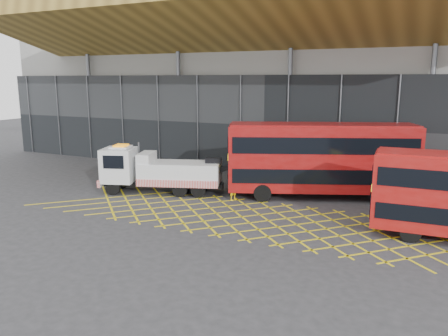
% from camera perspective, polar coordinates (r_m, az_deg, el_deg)
% --- Properties ---
extents(ground_plane, '(120.00, 120.00, 0.00)m').
position_cam_1_polar(ground_plane, '(27.04, -7.15, -5.03)').
color(ground_plane, '#2C2C2F').
extents(road_markings, '(27.96, 7.16, 0.01)m').
position_cam_1_polar(road_markings, '(24.64, 4.05, -6.61)').
color(road_markings, yellow).
rests_on(road_markings, ground_plane).
extents(construction_building, '(55.00, 23.97, 18.00)m').
position_cam_1_polar(construction_building, '(42.06, 8.60, 13.19)').
color(construction_building, gray).
rests_on(construction_building, ground_plane).
extents(recovery_truck, '(9.49, 4.72, 3.35)m').
position_cam_1_polar(recovery_truck, '(30.08, -8.78, -0.34)').
color(recovery_truck, black).
rests_on(recovery_truck, ground_plane).
extents(bus_towed, '(12.11, 6.93, 4.87)m').
position_cam_1_polar(bus_towed, '(29.01, 12.54, 1.40)').
color(bus_towed, maroon).
rests_on(bus_towed, ground_plane).
extents(worker, '(0.60, 0.76, 1.80)m').
position_cam_1_polar(worker, '(28.04, 1.27, -2.43)').
color(worker, yellow).
rests_on(worker, ground_plane).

